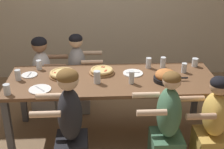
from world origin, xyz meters
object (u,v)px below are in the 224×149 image
at_px(drinking_glass_b, 163,63).
at_px(diner_near_midleft, 70,128).
at_px(drinking_glass_a, 97,78).
at_px(diner_near_right, 212,129).
at_px(pizza_board_main, 102,71).
at_px(drinking_glass_h, 184,69).
at_px(drinking_glass_j, 132,78).
at_px(diner_near_midright, 167,128).
at_px(diner_far_midleft, 78,77).
at_px(drinking_glass_f, 18,76).
at_px(empty_plate_c, 29,75).
at_px(skillet_bowl, 166,76).
at_px(drinking_glass_c, 7,90).
at_px(empty_plate_b, 133,73).
at_px(drinking_glass_g, 149,64).
at_px(drinking_glass_i, 39,65).
at_px(drinking_glass_e, 195,63).
at_px(drinking_glass_d, 63,81).
at_px(diner_far_left, 43,78).
at_px(pizza_board_second, 63,74).
at_px(empty_plate_a, 40,89).

relative_size(drinking_glass_b, diner_near_midleft, 0.12).
bearing_deg(diner_near_midleft, drinking_glass_a, -27.02).
bearing_deg(diner_near_right, pizza_board_main, 53.86).
bearing_deg(pizza_board_main, drinking_glass_b, 9.34).
xyz_separation_m(drinking_glass_h, drinking_glass_j, (-0.67, -0.26, 0.01)).
bearing_deg(diner_near_midright, drinking_glass_b, -7.86).
height_order(drinking_glass_j, diner_far_midleft, diner_far_midleft).
distance_m(drinking_glass_f, drinking_glass_j, 1.29).
distance_m(empty_plate_c, drinking_glass_j, 1.22).
bearing_deg(pizza_board_main, skillet_bowl, -19.82).
height_order(skillet_bowl, diner_near_midleft, diner_near_midleft).
distance_m(skillet_bowl, drinking_glass_c, 1.73).
distance_m(empty_plate_b, diner_near_midleft, 1.07).
bearing_deg(drinking_glass_b, empty_plate_b, -157.87).
bearing_deg(diner_near_right, drinking_glass_h, 8.54).
distance_m(drinking_glass_b, drinking_glass_g, 0.18).
distance_m(drinking_glass_g, drinking_glass_i, 1.36).
relative_size(drinking_glass_b, drinking_glass_e, 1.31).
bearing_deg(drinking_glass_d, drinking_glass_h, 11.60).
distance_m(drinking_glass_g, diner_far_left, 1.47).
xyz_separation_m(drinking_glass_a, drinking_glass_g, (0.64, 0.40, -0.01)).
bearing_deg(drinking_glass_h, diner_near_right, -81.46).
height_order(pizza_board_main, drinking_glass_j, drinking_glass_j).
bearing_deg(drinking_glass_d, pizza_board_second, 95.98).
height_order(empty_plate_a, drinking_glass_j, drinking_glass_j).
distance_m(drinking_glass_d, drinking_glass_e, 1.68).
height_order(drinking_glass_e, drinking_glass_h, drinking_glass_h).
height_order(drinking_glass_d, drinking_glass_j, drinking_glass_j).
bearing_deg(diner_near_right, diner_far_left, 55.60).
xyz_separation_m(drinking_glass_a, diner_near_midleft, (-0.28, -0.54, -0.29)).
bearing_deg(empty_plate_b, diner_far_midleft, 142.56).
bearing_deg(diner_near_midright, empty_plate_b, 18.86).
relative_size(drinking_glass_a, drinking_glass_h, 1.22).
bearing_deg(pizza_board_second, empty_plate_a, -122.46).
height_order(pizza_board_main, drinking_glass_d, drinking_glass_d).
relative_size(pizza_board_second, skillet_bowl, 0.80).
relative_size(drinking_glass_e, diner_near_midleft, 0.09).
bearing_deg(drinking_glass_e, empty_plate_a, -163.52).
distance_m(drinking_glass_d, drinking_glass_h, 1.46).
height_order(drinking_glass_c, drinking_glass_e, drinking_glass_c).
bearing_deg(pizza_board_second, drinking_glass_c, -141.96).
bearing_deg(diner_far_midleft, diner_far_left, -90.00).
height_order(empty_plate_b, drinking_glass_e, drinking_glass_e).
xyz_separation_m(drinking_glass_a, drinking_glass_c, (-0.94, -0.22, -0.02)).
distance_m(drinking_glass_c, drinking_glass_g, 1.70).
bearing_deg(empty_plate_a, drinking_glass_j, 6.00).
distance_m(empty_plate_b, drinking_glass_f, 1.34).
distance_m(pizza_board_main, drinking_glass_c, 1.11).
relative_size(empty_plate_a, drinking_glass_i, 2.04).
height_order(pizza_board_main, drinking_glass_c, drinking_glass_c).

